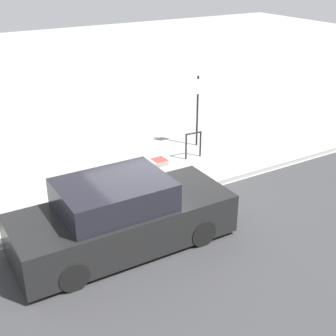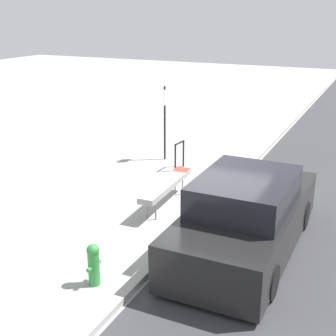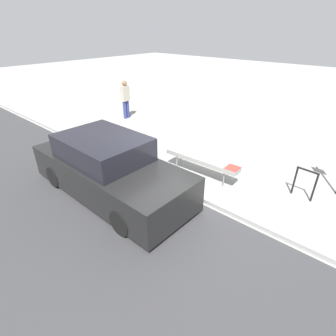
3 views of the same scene
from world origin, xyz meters
TOP-DOWN VIEW (x-y plane):
  - ground_plane at (0.00, 0.00)m, footprint 60.00×60.00m
  - curb at (0.00, 0.00)m, footprint 60.00×0.20m
  - bench at (-0.06, 1.01)m, footprint 2.37×0.46m
  - bike_rack at (2.58, 1.84)m, footprint 0.55×0.09m
  - fire_hydrant at (-3.67, 0.66)m, footprint 0.36×0.22m
  - pedestrian at (-6.07, 3.27)m, footprint 0.24×0.41m
  - parked_car_near at (-1.37, -1.32)m, footprint 4.69×1.90m

SIDE VIEW (x-z plane):
  - ground_plane at x=0.00m, z-range 0.00..0.00m
  - curb at x=0.00m, z-range 0.00..0.13m
  - fire_hydrant at x=-3.67m, z-range 0.03..0.79m
  - bike_rack at x=2.58m, z-range 0.09..0.91m
  - bench at x=-0.06m, z-range 0.22..0.83m
  - parked_car_near at x=-1.37m, z-range -0.09..1.49m
  - pedestrian at x=-6.07m, z-range 0.06..1.84m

